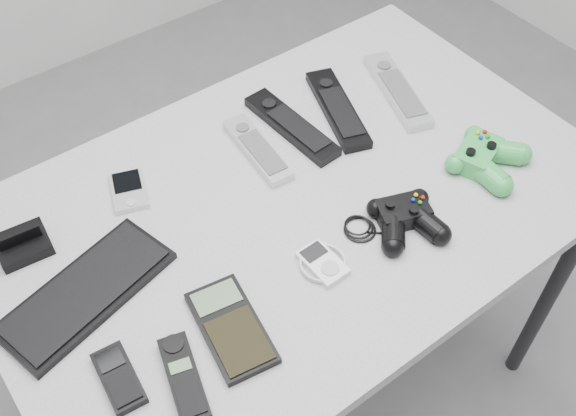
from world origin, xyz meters
TOP-DOWN VIEW (x-y plane):
  - floor at (0.00, 0.00)m, footprint 3.50×3.50m
  - desk at (-0.09, 0.07)m, footprint 1.15×0.74m
  - pda_keyboard at (-0.49, 0.11)m, footprint 0.32×0.19m
  - dock_bracket at (-0.54, 0.26)m, footprint 0.10×0.09m
  - pda at (-0.33, 0.27)m, footprint 0.09×0.11m
  - remote_silver_a at (-0.08, 0.21)m, footprint 0.07×0.20m
  - remote_black_a at (0.02, 0.22)m, footprint 0.07×0.24m
  - remote_black_b at (0.13, 0.21)m, footprint 0.14×0.25m
  - remote_silver_b at (0.26, 0.18)m, footprint 0.13×0.25m
  - mobile_phone at (-0.52, -0.06)m, footprint 0.06×0.12m
  - cordless_handset at (-0.44, -0.12)m, footprint 0.08×0.15m
  - calculator at (-0.34, -0.09)m, footprint 0.12×0.19m
  - mp3_player at (-0.14, -0.08)m, footprint 0.08×0.09m
  - controller_black at (0.03, -0.10)m, footprint 0.25×0.20m
  - controller_green at (0.26, -0.08)m, footprint 0.18×0.19m

SIDE VIEW (x-z plane):
  - floor at x=0.00m, z-range 0.00..0.00m
  - desk at x=-0.09m, z-range 0.32..1.09m
  - pda at x=-0.33m, z-range 0.77..0.79m
  - mp3_player at x=-0.14m, z-range 0.77..0.79m
  - calculator at x=-0.34m, z-range 0.77..0.79m
  - pda_keyboard at x=-0.49m, z-range 0.77..0.79m
  - mobile_phone at x=-0.52m, z-range 0.77..0.79m
  - remote_silver_a at x=-0.08m, z-range 0.77..0.79m
  - cordless_handset at x=-0.44m, z-range 0.77..0.79m
  - remote_black_b at x=0.13m, z-range 0.77..0.79m
  - remote_black_a at x=0.02m, z-range 0.77..0.79m
  - remote_silver_b at x=0.26m, z-range 0.77..0.79m
  - controller_black at x=0.03m, z-range 0.77..0.81m
  - dock_bracket at x=-0.54m, z-range 0.77..0.82m
  - controller_green at x=0.26m, z-range 0.77..0.82m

